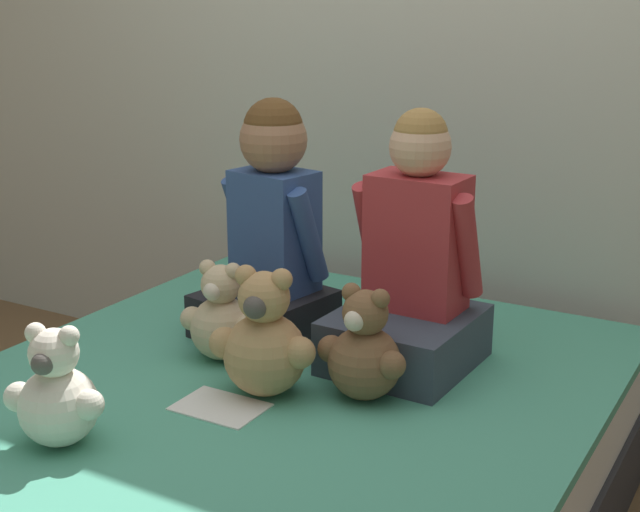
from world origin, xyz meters
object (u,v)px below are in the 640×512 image
teddy_bear_between_children (264,342)px  sign_card (220,407)px  child_on_right (412,271)px  teddy_bear_held_by_left_child (221,318)px  teddy_bear_at_foot_of_bed (57,395)px  teddy_bear_held_by_right_child (364,352)px  bed (260,479)px  child_on_left (271,231)px

teddy_bear_between_children → sign_card: size_ratio=1.55×
child_on_right → teddy_bear_held_by_left_child: (-0.45, -0.24, -0.14)m
teddy_bear_between_children → child_on_right: bearing=47.5°
teddy_bear_held_by_left_child → teddy_bear_between_children: size_ratio=0.84×
child_on_right → teddy_bear_between_children: size_ratio=2.07×
child_on_right → sign_card: size_ratio=3.21×
teddy_bear_held_by_left_child → teddy_bear_at_foot_of_bed: 0.57m
child_on_right → teddy_bear_held_by_right_child: (-0.00, -0.27, -0.13)m
teddy_bear_held_by_right_child → sign_card: 0.37m
teddy_bear_held_by_right_child → teddy_bear_between_children: teddy_bear_between_children is taller
child_on_right → bed: bearing=-119.1°
teddy_bear_held_by_left_child → teddy_bear_between_children: teddy_bear_between_children is taller
teddy_bear_held_by_left_child → teddy_bear_held_by_right_child: teddy_bear_held_by_right_child is taller
teddy_bear_between_children → bed: bearing=-124.6°
child_on_right → sign_card: (-0.27, -0.49, -0.25)m
teddy_bear_at_foot_of_bed → sign_card: (0.20, 0.32, -0.11)m
teddy_bear_held_by_left_child → bed: bearing=-41.5°
child_on_left → teddy_bear_held_by_left_child: bearing=-81.1°
child_on_left → teddy_bear_held_by_left_child: size_ratio=2.48×
child_on_left → teddy_bear_at_foot_of_bed: bearing=-82.0°
child_on_left → teddy_bear_between_children: (0.22, -0.37, -0.17)m
child_on_left → child_on_right: (0.44, -0.00, -0.05)m
teddy_bear_between_children → sign_card: 0.19m
teddy_bear_held_by_right_child → teddy_bear_at_foot_of_bed: size_ratio=1.03×
child_on_left → teddy_bear_held_by_left_child: (-0.01, -0.24, -0.19)m
teddy_bear_between_children → teddy_bear_at_foot_of_bed: bearing=-130.7°
bed → teddy_bear_held_by_left_child: (-0.21, 0.15, 0.35)m
bed → teddy_bear_held_by_right_child: size_ratio=6.81×
teddy_bear_between_children → sign_card: teddy_bear_between_children is taller
bed → child_on_right: child_on_right is taller
bed → teddy_bear_held_by_right_child: bearing=27.4°
bed → teddy_bear_held_by_left_child: bearing=145.6°
sign_card → child_on_left: bearing=109.0°
teddy_bear_between_children → teddy_bear_held_by_right_child: bearing=13.2°
child_on_left → teddy_bear_between_children: 0.46m
child_on_left → sign_card: size_ratio=3.22×
child_on_right → teddy_bear_held_by_left_child: size_ratio=2.47×
child_on_right → teddy_bear_between_children: (-0.22, -0.37, -0.12)m
bed → child_on_left: bearing=118.5°
teddy_bear_held_by_right_child → teddy_bear_between_children: size_ratio=0.88×
child_on_left → sign_card: (0.17, -0.49, -0.30)m
child_on_left → teddy_bear_held_by_right_child: size_ratio=2.36×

